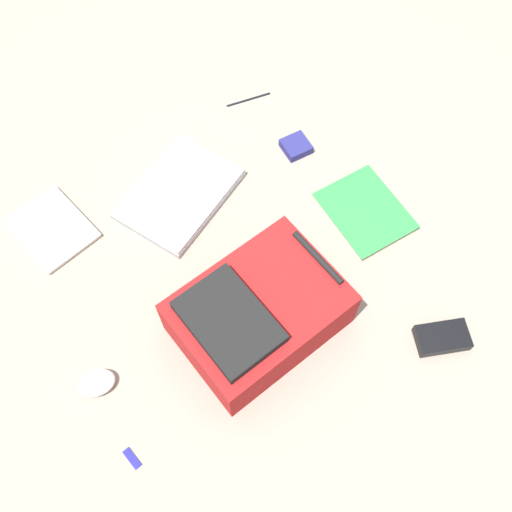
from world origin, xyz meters
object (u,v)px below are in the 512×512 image
laptop (179,193)px  book_blue (52,229)px  book_red (365,211)px  pen_black (248,99)px  power_brick (442,338)px  earbud_pouch (296,146)px  usb_stick (132,458)px  backpack (257,314)px  computer_mouse (96,383)px

laptop → book_blue: bearing=-100.2°
laptop → book_red: size_ratio=1.59×
pen_black → power_brick: bearing=3.5°
book_blue → earbud_pouch: 0.76m
pen_black → book_red: bearing=10.1°
laptop → earbud_pouch: 0.38m
pen_black → usb_stick: size_ratio=2.75×
earbud_pouch → power_brick: bearing=1.9°
backpack → usb_stick: backpack is taller
book_red → usb_stick: 0.91m
pen_black → earbud_pouch: 0.24m
backpack → laptop: backpack is taller
backpack → computer_mouse: 0.43m
backpack → laptop: 0.47m
book_blue → book_red: bearing=65.4°
laptop → backpack: bearing=1.1°
book_red → computer_mouse: computer_mouse is taller
book_blue → earbud_pouch: earbud_pouch is taller
book_red → power_brick: size_ratio=1.93×
laptop → power_brick: same height
book_red → usb_stick: size_ratio=4.81×
laptop → earbud_pouch: laptop is taller
book_red → usb_stick: bearing=-70.2°
earbud_pouch → laptop: bearing=-92.0°
book_red → earbud_pouch: bearing=-168.4°
computer_mouse → usb_stick: size_ratio=1.75×
laptop → power_brick: (0.72, 0.41, 0.00)m
computer_mouse → usb_stick: 0.20m
pen_black → usb_stick: 1.13m
earbud_pouch → computer_mouse: bearing=-63.6°
power_brick → laptop: bearing=-150.5°
power_brick → pen_black: 0.95m
power_brick → book_blue: bearing=-135.4°
book_blue → usb_stick: bearing=-3.6°
backpack → pen_black: size_ratio=3.03×
book_blue → computer_mouse: bearing=-5.9°
backpack → earbud_pouch: bearing=140.0°
laptop → computer_mouse: size_ratio=4.38×
backpack → laptop: bearing=-178.9°
earbud_pouch → usb_stick: 1.00m
computer_mouse → power_brick: bearing=78.5°
usb_stick → pen_black: bearing=138.0°
book_red → power_brick: (0.42, -0.04, 0.01)m
book_blue → power_brick: bearing=44.6°
power_brick → backpack: bearing=-123.0°
laptop → computer_mouse: computer_mouse is taller
book_blue → pen_black: bearing=102.8°
pen_black → earbud_pouch: earbud_pouch is taller
computer_mouse → earbud_pouch: 0.89m
backpack → computer_mouse: backpack is taller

